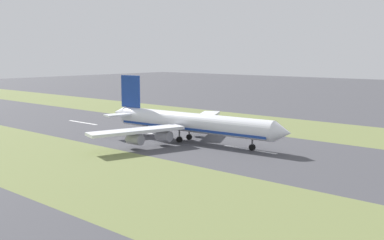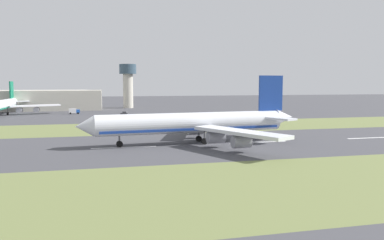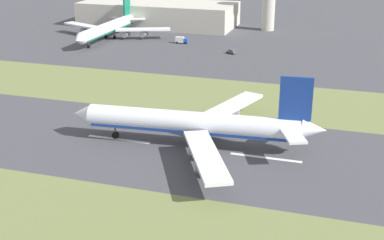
{
  "view_description": "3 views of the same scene",
  "coord_description": "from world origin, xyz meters",
  "px_view_note": "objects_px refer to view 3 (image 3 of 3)",
  "views": [
    {
      "loc": [
        107.58,
        95.2,
        27.28
      ],
      "look_at": [
        2.26,
        5.25,
        7.0
      ],
      "focal_mm": 42.0,
      "sensor_mm": 36.0,
      "label": 1
    },
    {
      "loc": [
        -104.57,
        30.12,
        17.94
      ],
      "look_at": [
        2.26,
        5.25,
        7.0
      ],
      "focal_mm": 35.0,
      "sensor_mm": 36.0,
      "label": 2
    },
    {
      "loc": [
        -121.25,
        -33.6,
        55.11
      ],
      "look_at": [
        2.26,
        5.25,
        7.0
      ],
      "focal_mm": 50.0,
      "sensor_mm": 36.0,
      "label": 3
    }
  ],
  "objects_px": {
    "airplane_parked_apron": "(109,28)",
    "service_truck": "(182,40)",
    "airplane_main_jet": "(199,124)",
    "terminal_building": "(159,14)",
    "apron_car": "(231,52)"
  },
  "relations": [
    {
      "from": "terminal_building",
      "to": "airplane_parked_apron",
      "type": "distance_m",
      "value": 44.39
    },
    {
      "from": "airplane_main_jet",
      "to": "terminal_building",
      "type": "xyz_separation_m",
      "value": [
        159.78,
        71.98,
        0.44
      ]
    },
    {
      "from": "terminal_building",
      "to": "airplane_parked_apron",
      "type": "xyz_separation_m",
      "value": [
        -43.23,
        10.04,
        -0.86
      ]
    },
    {
      "from": "airplane_parked_apron",
      "to": "service_truck",
      "type": "xyz_separation_m",
      "value": [
        1.31,
        -37.7,
        -3.94
      ]
    },
    {
      "from": "service_truck",
      "to": "airplane_main_jet",
      "type": "bearing_deg",
      "value": -159.39
    },
    {
      "from": "airplane_parked_apron",
      "to": "service_truck",
      "type": "relative_size",
      "value": 10.12
    },
    {
      "from": "airplane_main_jet",
      "to": "service_truck",
      "type": "xyz_separation_m",
      "value": [
        117.86,
        44.32,
        -4.36
      ]
    },
    {
      "from": "airplane_parked_apron",
      "to": "terminal_building",
      "type": "bearing_deg",
      "value": -13.08
    },
    {
      "from": "airplane_parked_apron",
      "to": "apron_car",
      "type": "xyz_separation_m",
      "value": [
        -12.66,
        -65.78,
        -4.6
      ]
    },
    {
      "from": "apron_car",
      "to": "terminal_building",
      "type": "bearing_deg",
      "value": 44.92
    },
    {
      "from": "airplane_main_jet",
      "to": "terminal_building",
      "type": "relative_size",
      "value": 0.78
    },
    {
      "from": "airplane_parked_apron",
      "to": "service_truck",
      "type": "distance_m",
      "value": 37.92
    },
    {
      "from": "airplane_parked_apron",
      "to": "airplane_main_jet",
      "type": "bearing_deg",
      "value": -144.87
    },
    {
      "from": "airplane_main_jet",
      "to": "service_truck",
      "type": "distance_m",
      "value": 126.0
    },
    {
      "from": "terminal_building",
      "to": "airplane_parked_apron",
      "type": "height_order",
      "value": "airplane_parked_apron"
    }
  ]
}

